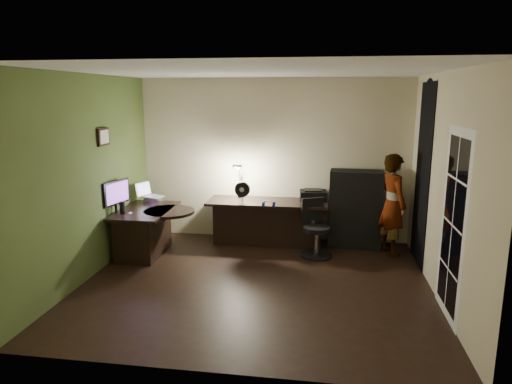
# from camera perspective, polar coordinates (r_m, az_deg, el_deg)

# --- Properties ---
(floor) EXTENTS (4.50, 4.00, 0.01)m
(floor) POSITION_cam_1_polar(r_m,az_deg,el_deg) (6.11, -0.07, -11.38)
(floor) COLOR black
(floor) RESTS_ON ground
(ceiling) EXTENTS (4.50, 4.00, 0.01)m
(ceiling) POSITION_cam_1_polar(r_m,az_deg,el_deg) (5.61, -0.07, 14.93)
(ceiling) COLOR silver
(ceiling) RESTS_ON floor
(wall_back) EXTENTS (4.50, 0.01, 2.70)m
(wall_back) POSITION_cam_1_polar(r_m,az_deg,el_deg) (7.66, 2.17, 4.01)
(wall_back) COLOR beige
(wall_back) RESTS_ON floor
(wall_front) EXTENTS (4.50, 0.01, 2.70)m
(wall_front) POSITION_cam_1_polar(r_m,az_deg,el_deg) (3.79, -4.62, -4.47)
(wall_front) COLOR beige
(wall_front) RESTS_ON floor
(wall_left) EXTENTS (0.01, 4.00, 2.70)m
(wall_left) POSITION_cam_1_polar(r_m,az_deg,el_deg) (6.43, -20.36, 1.69)
(wall_left) COLOR beige
(wall_left) RESTS_ON floor
(wall_right) EXTENTS (0.01, 4.00, 2.70)m
(wall_right) POSITION_cam_1_polar(r_m,az_deg,el_deg) (5.82, 22.47, 0.49)
(wall_right) COLOR beige
(wall_right) RESTS_ON floor
(green_wall_overlay) EXTENTS (0.00, 4.00, 2.70)m
(green_wall_overlay) POSITION_cam_1_polar(r_m,az_deg,el_deg) (6.43, -20.25, 1.69)
(green_wall_overlay) COLOR #465C28
(green_wall_overlay) RESTS_ON floor
(arched_doorway) EXTENTS (0.01, 0.90, 2.60)m
(arched_doorway) POSITION_cam_1_polar(r_m,az_deg,el_deg) (6.93, 20.10, 1.99)
(arched_doorway) COLOR black
(arched_doorway) RESTS_ON floor
(french_door) EXTENTS (0.02, 0.92, 2.10)m
(french_door) POSITION_cam_1_polar(r_m,az_deg,el_deg) (5.36, 23.39, -3.81)
(french_door) COLOR white
(french_door) RESTS_ON floor
(framed_picture) EXTENTS (0.04, 0.30, 0.25)m
(framed_picture) POSITION_cam_1_polar(r_m,az_deg,el_deg) (6.75, -18.58, 6.56)
(framed_picture) COLOR black
(framed_picture) RESTS_ON wall_left
(desk_left) EXTENTS (0.78, 1.25, 0.71)m
(desk_left) POSITION_cam_1_polar(r_m,az_deg,el_deg) (7.23, -13.55, -4.88)
(desk_left) COLOR black
(desk_left) RESTS_ON floor
(desk_right) EXTENTS (1.94, 0.69, 0.73)m
(desk_right) POSITION_cam_1_polar(r_m,az_deg,el_deg) (7.51, 1.41, -3.85)
(desk_right) COLOR black
(desk_right) RESTS_ON floor
(cabinet) EXTENTS (0.86, 0.47, 1.25)m
(cabinet) POSITION_cam_1_polar(r_m,az_deg,el_deg) (7.51, 12.33, -2.09)
(cabinet) COLOR black
(cabinet) RESTS_ON floor
(laptop_stand) EXTENTS (0.25, 0.21, 0.10)m
(laptop_stand) POSITION_cam_1_polar(r_m,az_deg,el_deg) (7.61, -12.76, -0.96)
(laptop_stand) COLOR silver
(laptop_stand) RESTS_ON desk_left
(laptop) EXTENTS (0.43, 0.42, 0.23)m
(laptop) POSITION_cam_1_polar(r_m,az_deg,el_deg) (7.58, -12.82, 0.28)
(laptop) COLOR silver
(laptop) RESTS_ON laptop_stand
(monitor) EXTENTS (0.23, 0.56, 0.36)m
(monitor) POSITION_cam_1_polar(r_m,az_deg,el_deg) (7.03, -17.15, -1.18)
(monitor) COLOR black
(monitor) RESTS_ON desk_left
(mouse) EXTENTS (0.07, 0.10, 0.03)m
(mouse) POSITION_cam_1_polar(r_m,az_deg,el_deg) (6.98, -15.48, -2.58)
(mouse) COLOR silver
(mouse) RESTS_ON desk_left
(phone) EXTENTS (0.09, 0.13, 0.01)m
(phone) POSITION_cam_1_polar(r_m,az_deg,el_deg) (6.98, -9.15, -2.40)
(phone) COLOR black
(phone) RESTS_ON desk_left
(pen) EXTENTS (0.03, 0.13, 0.01)m
(pen) POSITION_cam_1_polar(r_m,az_deg,el_deg) (7.28, -13.26, -1.96)
(pen) COLOR black
(pen) RESTS_ON desk_left
(speaker) EXTENTS (0.10, 0.10, 0.20)m
(speaker) POSITION_cam_1_polar(r_m,az_deg,el_deg) (6.96, -16.36, -1.96)
(speaker) COLOR black
(speaker) RESTS_ON desk_left
(notepad) EXTENTS (0.19, 0.23, 0.01)m
(notepad) POSITION_cam_1_polar(r_m,az_deg,el_deg) (6.74, -15.35, -3.18)
(notepad) COLOR silver
(notepad) RESTS_ON desk_left
(desk_fan) EXTENTS (0.25, 0.16, 0.38)m
(desk_fan) POSITION_cam_1_polar(r_m,az_deg,el_deg) (7.16, -1.70, -0.17)
(desk_fan) COLOR black
(desk_fan) RESTS_ON desk_right
(headphones) EXTENTS (0.22, 0.12, 0.10)m
(headphones) POSITION_cam_1_polar(r_m,az_deg,el_deg) (7.08, 1.59, -1.48)
(headphones) COLOR #0F1389
(headphones) RESTS_ON desk_right
(printer) EXTENTS (0.45, 0.37, 0.19)m
(printer) POSITION_cam_1_polar(r_m,az_deg,el_deg) (7.52, 7.14, -0.41)
(printer) COLOR black
(printer) RESTS_ON desk_right
(desk_lamp) EXTENTS (0.20, 0.31, 0.63)m
(desk_lamp) POSITION_cam_1_polar(r_m,az_deg,el_deg) (7.62, -2.05, 1.55)
(desk_lamp) COLOR black
(desk_lamp) RESTS_ON desk_right
(office_chair) EXTENTS (0.64, 0.64, 0.87)m
(office_chair) POSITION_cam_1_polar(r_m,az_deg,el_deg) (6.99, 7.62, -4.56)
(office_chair) COLOR black
(office_chair) RESTS_ON floor
(person) EXTENTS (0.57, 0.66, 1.56)m
(person) POSITION_cam_1_polar(r_m,az_deg,el_deg) (7.27, 16.69, -1.51)
(person) COLOR #D8A88C
(person) RESTS_ON floor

